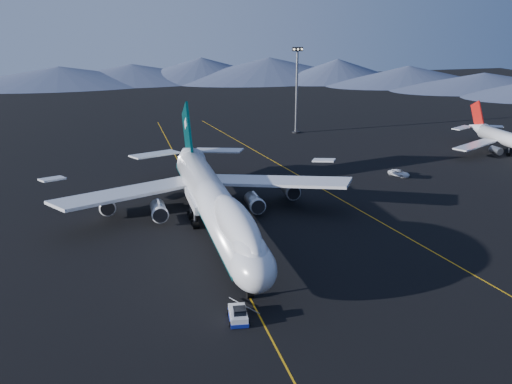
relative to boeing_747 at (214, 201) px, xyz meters
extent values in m
plane|color=black|center=(0.00, -0.03, -5.81)|extent=(500.00, 500.00, 0.00)
cube|color=orange|center=(0.00, -0.03, -5.80)|extent=(0.25, 220.00, 0.01)
cube|color=orange|center=(30.00, 9.97, -5.80)|extent=(28.08, 198.09, 0.01)
cone|color=#48526F|center=(-40.81, 231.40, 0.19)|extent=(100.00, 100.00, 12.00)
cone|color=#48526F|center=(36.76, 232.07, 0.19)|extent=(100.00, 100.00, 12.00)
cone|color=#48526F|center=(110.33, 207.46, 0.19)|extent=(100.00, 100.00, 12.00)
cone|color=#48526F|center=(171.87, 160.24, 0.19)|extent=(100.00, 100.00, 12.00)
cylinder|color=silver|center=(0.00, -0.03, -0.21)|extent=(6.50, 56.00, 6.50)
ellipsoid|color=silver|center=(0.00, -28.03, -0.21)|extent=(6.50, 10.40, 6.50)
ellipsoid|color=silver|center=(0.00, -18.53, 2.29)|extent=(5.13, 25.16, 5.85)
cube|color=black|center=(0.00, -30.03, 0.99)|extent=(3.60, 1.61, 1.29)
cone|color=silver|center=(0.00, 32.97, 0.59)|extent=(6.50, 12.00, 6.50)
cube|color=#033234|center=(0.00, 0.97, -1.11)|extent=(6.24, 60.00, 1.10)
cube|color=silver|center=(0.00, 5.47, -1.31)|extent=(7.50, 13.00, 1.60)
cube|color=silver|center=(-14.50, 11.47, -0.61)|extent=(30.62, 23.28, 2.83)
cube|color=silver|center=(14.50, 11.47, -0.61)|extent=(30.62, 23.28, 2.83)
cylinder|color=slate|center=(-9.50, 7.47, -3.41)|extent=(2.90, 5.50, 2.90)
cylinder|color=slate|center=(-19.00, 13.97, -3.41)|extent=(2.90, 5.50, 2.90)
cylinder|color=slate|center=(9.50, 7.47, -3.41)|extent=(2.90, 5.50, 2.90)
cylinder|color=slate|center=(19.00, 13.97, -3.41)|extent=(2.90, 5.50, 2.90)
cube|color=#033234|center=(0.00, 31.97, 5.59)|extent=(0.55, 14.11, 15.94)
cube|color=silver|center=(-7.50, 34.47, 0.99)|extent=(12.39, 9.47, 0.98)
cube|color=silver|center=(7.50, 34.47, 0.99)|extent=(12.39, 9.47, 0.98)
cylinder|color=black|center=(0.00, -26.53, -5.26)|extent=(0.90, 1.10, 1.10)
cube|color=silver|center=(-3.00, -32.03, -5.05)|extent=(2.77, 4.73, 1.12)
cube|color=navy|center=(-3.00, -32.03, -5.46)|extent=(2.90, 4.95, 0.51)
cube|color=black|center=(-3.00, -32.03, -4.23)|extent=(1.82, 1.82, 0.92)
cone|color=silver|center=(92.36, 52.95, -1.52)|extent=(4.08, 7.51, 4.08)
cube|color=silver|center=(81.63, 37.92, -2.81)|extent=(18.03, 12.17, 0.38)
cylinder|color=slate|center=(86.46, 35.24, -4.10)|extent=(2.04, 3.76, 2.04)
cube|color=#AA140F|center=(92.36, 53.48, 2.56)|extent=(0.38, 7.32, 8.65)
imported|color=white|center=(50.85, 24.35, -5.07)|extent=(4.69, 5.91, 1.49)
cylinder|color=black|center=(42.63, 79.68, -5.60)|extent=(2.57, 2.57, 0.43)
cylinder|color=slate|center=(42.63, 79.68, 7.56)|extent=(0.75, 0.75, 26.75)
cube|color=black|center=(42.63, 79.68, 21.26)|extent=(3.42, 0.86, 1.28)
camera|label=1|loc=(-17.72, -97.11, 33.53)|focal=40.00mm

